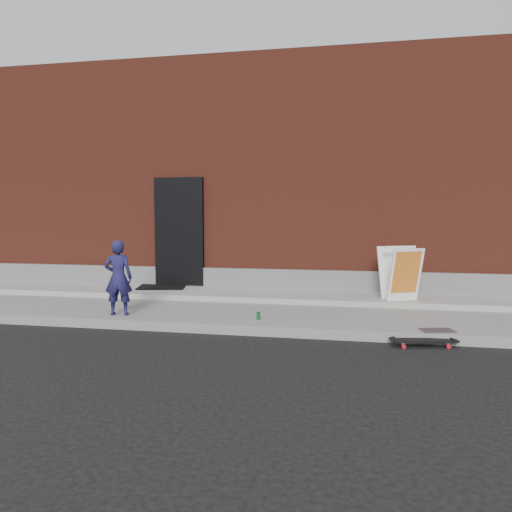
% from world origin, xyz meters
% --- Properties ---
extents(ground, '(80.00, 80.00, 0.00)m').
position_xyz_m(ground, '(0.00, 0.00, 0.00)').
color(ground, black).
rests_on(ground, ground).
extents(sidewalk, '(20.00, 3.00, 0.15)m').
position_xyz_m(sidewalk, '(0.00, 1.50, 0.07)').
color(sidewalk, slate).
rests_on(sidewalk, ground).
extents(apron, '(20.00, 1.20, 0.10)m').
position_xyz_m(apron, '(0.00, 2.40, 0.20)').
color(apron, gray).
rests_on(apron, sidewalk).
extents(building, '(20.00, 8.10, 5.00)m').
position_xyz_m(building, '(-0.00, 6.99, 2.50)').
color(building, maroon).
rests_on(building, ground).
extents(child, '(0.49, 0.38, 1.21)m').
position_xyz_m(child, '(-2.70, 0.37, 0.75)').
color(child, '#1C1A4B').
rests_on(child, sidewalk).
extents(skateboard, '(0.88, 0.39, 0.10)m').
position_xyz_m(skateboard, '(1.93, -0.12, 0.08)').
color(skateboard, red).
rests_on(skateboard, ground).
extents(pizza_sign, '(0.79, 0.85, 0.96)m').
position_xyz_m(pizza_sign, '(1.80, 2.12, 0.73)').
color(pizza_sign, white).
rests_on(pizza_sign, apron).
extents(soda_can, '(0.08, 0.08, 0.12)m').
position_xyz_m(soda_can, '(-0.43, 0.45, 0.21)').
color(soda_can, '#1C8D37').
rests_on(soda_can, sidewalk).
extents(doormat, '(1.09, 0.96, 0.03)m').
position_xyz_m(doormat, '(-2.90, 2.69, 0.26)').
color(doormat, black).
rests_on(doormat, apron).
extents(utility_plate, '(0.49, 0.37, 0.01)m').
position_xyz_m(utility_plate, '(2.16, 0.20, 0.16)').
color(utility_plate, '#57575C').
rests_on(utility_plate, sidewalk).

